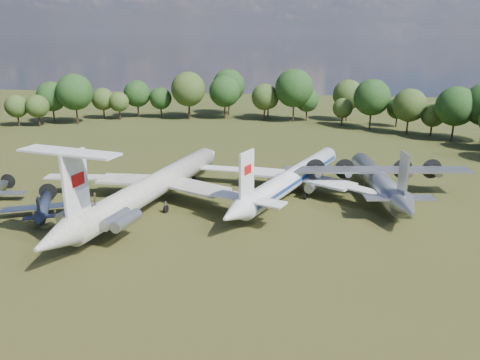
% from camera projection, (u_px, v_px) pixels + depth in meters
% --- Properties ---
extents(ground, '(300.00, 300.00, 0.00)m').
position_uv_depth(ground, '(166.00, 203.00, 79.49)').
color(ground, '#274015').
rests_on(ground, ground).
extents(il62_airliner, '(53.57, 63.40, 5.45)m').
position_uv_depth(il62_airliner, '(155.00, 190.00, 77.60)').
color(il62_airliner, beige).
rests_on(il62_airliner, ground).
extents(tu104_jet, '(52.67, 59.64, 4.95)m').
position_uv_depth(tu104_jet, '(293.00, 181.00, 83.14)').
color(tu104_jet, white).
rests_on(tu104_jet, ground).
extents(an12_transport, '(37.45, 40.71, 4.80)m').
position_uv_depth(an12_transport, '(378.00, 184.00, 82.14)').
color(an12_transport, '#A2A6AA').
rests_on(an12_transport, ground).
extents(small_prop_west, '(18.46, 20.67, 2.49)m').
position_uv_depth(small_prop_west, '(44.00, 209.00, 73.56)').
color(small_prop_west, black).
rests_on(small_prop_west, ground).
extents(person_on_il62, '(0.78, 0.68, 1.81)m').
position_uv_depth(person_on_il62, '(95.00, 199.00, 62.86)').
color(person_on_il62, olive).
rests_on(person_on_il62, il62_airliner).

